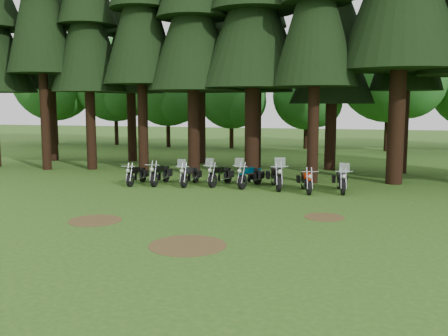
% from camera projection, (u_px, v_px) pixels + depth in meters
% --- Properties ---
extents(ground, '(120.00, 120.00, 0.00)m').
position_uv_depth(ground, '(197.00, 213.00, 18.08)').
color(ground, '#2C5619').
rests_on(ground, ground).
extents(pine_front_2, '(4.32, 4.32, 16.22)m').
position_uv_depth(pine_front_2, '(87.00, 2.00, 28.69)').
color(pine_front_2, black).
rests_on(pine_front_2, ground).
extents(pine_back_0, '(5.00, 5.00, 17.21)m').
position_uv_depth(pine_back_0, '(47.00, 7.00, 33.13)').
color(pine_back_0, black).
rests_on(pine_back_0, ground).
extents(pine_back_1, '(4.52, 4.52, 16.22)m').
position_uv_depth(pine_back_1, '(129.00, 15.00, 32.89)').
color(pine_back_1, black).
rests_on(pine_back_1, ground).
extents(pine_back_2, '(4.85, 4.85, 16.30)m').
position_uv_depth(pine_back_2, '(200.00, 11.00, 31.71)').
color(pine_back_2, black).
rests_on(pine_back_2, ground).
extents(pine_back_3, '(4.35, 4.35, 16.20)m').
position_uv_depth(pine_back_3, '(257.00, 4.00, 29.31)').
color(pine_back_3, black).
rests_on(pine_back_3, ground).
extents(pine_back_4, '(4.94, 4.94, 13.78)m').
position_uv_depth(pine_back_4, '(334.00, 28.00, 28.68)').
color(pine_back_4, black).
rests_on(pine_back_4, ground).
extents(decid_0, '(8.00, 7.78, 10.00)m').
position_uv_depth(decid_0, '(56.00, 82.00, 47.10)').
color(decid_0, black).
rests_on(decid_0, ground).
extents(decid_1, '(7.91, 7.69, 9.88)m').
position_uv_depth(decid_1, '(117.00, 82.00, 46.05)').
color(decid_1, black).
rests_on(decid_1, ground).
extents(decid_2, '(6.72, 6.53, 8.40)m').
position_uv_depth(decid_2, '(170.00, 91.00, 43.82)').
color(decid_2, black).
rests_on(decid_2, ground).
extents(decid_3, '(6.12, 5.95, 7.65)m').
position_uv_depth(decid_3, '(234.00, 96.00, 42.77)').
color(decid_3, black).
rests_on(decid_3, ground).
extents(decid_4, '(5.93, 5.76, 7.41)m').
position_uv_depth(decid_4, '(309.00, 98.00, 42.34)').
color(decid_4, black).
rests_on(decid_4, ground).
extents(decid_5, '(8.45, 8.21, 10.56)m').
position_uv_depth(decid_5, '(394.00, 74.00, 39.82)').
color(decid_5, black).
rests_on(decid_5, ground).
extents(dirt_patch_0, '(1.80, 1.80, 0.01)m').
position_uv_depth(dirt_patch_0, '(95.00, 220.00, 16.92)').
color(dirt_patch_0, '#4C3D1E').
rests_on(dirt_patch_0, ground).
extents(dirt_patch_1, '(1.40, 1.40, 0.01)m').
position_uv_depth(dirt_patch_1, '(324.00, 217.00, 17.42)').
color(dirt_patch_1, '#4C3D1E').
rests_on(dirt_patch_1, ground).
extents(dirt_patch_2, '(2.20, 2.20, 0.01)m').
position_uv_depth(dirt_patch_2, '(188.00, 245.00, 13.99)').
color(dirt_patch_2, '#4C3D1E').
rests_on(dirt_patch_2, ground).
extents(motorcycle_0, '(0.30, 2.10, 0.85)m').
position_uv_depth(motorcycle_0, '(137.00, 175.00, 24.38)').
color(motorcycle_0, black).
rests_on(motorcycle_0, ground).
extents(motorcycle_1, '(0.32, 2.26, 0.92)m').
position_uv_depth(motorcycle_1, '(160.00, 175.00, 24.38)').
color(motorcycle_1, black).
rests_on(motorcycle_1, ground).
extents(motorcycle_2, '(0.43, 2.21, 1.39)m').
position_uv_depth(motorcycle_2, '(190.00, 176.00, 24.09)').
color(motorcycle_2, black).
rests_on(motorcycle_2, ground).
extents(motorcycle_3, '(0.78, 2.26, 1.42)m').
position_uv_depth(motorcycle_3, '(220.00, 175.00, 24.09)').
color(motorcycle_3, black).
rests_on(motorcycle_3, ground).
extents(motorcycle_4, '(0.89, 2.35, 1.49)m').
position_uv_depth(motorcycle_4, '(250.00, 176.00, 23.63)').
color(motorcycle_4, black).
rests_on(motorcycle_4, ground).
extents(motorcycle_5, '(1.02, 2.49, 1.58)m').
position_uv_depth(motorcycle_5, '(276.00, 177.00, 23.19)').
color(motorcycle_5, black).
rests_on(motorcycle_5, ground).
extents(motorcycle_6, '(0.69, 2.17, 0.90)m').
position_uv_depth(motorcycle_6, '(306.00, 182.00, 22.33)').
color(motorcycle_6, black).
rests_on(motorcycle_6, ground).
extents(motorcycle_7, '(0.60, 2.30, 1.44)m').
position_uv_depth(motorcycle_7, '(341.00, 181.00, 22.27)').
color(motorcycle_7, black).
rests_on(motorcycle_7, ground).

